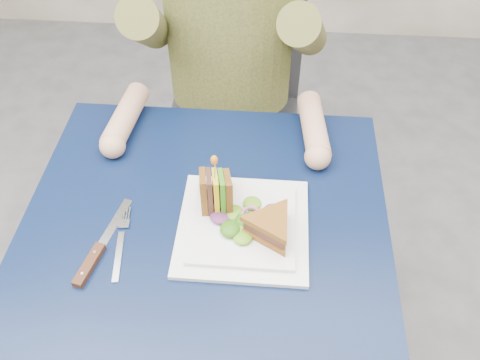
# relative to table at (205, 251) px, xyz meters

# --- Properties ---
(table) EXTENTS (0.75, 0.75, 0.73)m
(table) POSITION_rel_table_xyz_m (0.00, 0.00, 0.00)
(table) COLOR black
(table) RESTS_ON ground
(chair) EXTENTS (0.42, 0.40, 0.93)m
(chair) POSITION_rel_table_xyz_m (0.00, 0.69, -0.11)
(chair) COLOR #47474C
(chair) RESTS_ON ground
(diner) EXTENTS (0.54, 0.59, 0.74)m
(diner) POSITION_rel_table_xyz_m (-0.00, 0.57, 0.26)
(diner) COLOR brown
(diner) RESTS_ON chair
(plate) EXTENTS (0.26, 0.26, 0.02)m
(plate) POSITION_rel_table_xyz_m (0.08, 0.01, 0.09)
(plate) COLOR white
(plate) RESTS_ON table
(sandwich_flat) EXTENTS (0.16, 0.16, 0.05)m
(sandwich_flat) POSITION_rel_table_xyz_m (0.13, -0.02, 0.12)
(sandwich_flat) COLOR brown
(sandwich_flat) RESTS_ON plate
(sandwich_upright) EXTENTS (0.09, 0.14, 0.14)m
(sandwich_upright) POSITION_rel_table_xyz_m (0.02, 0.05, 0.13)
(sandwich_upright) COLOR brown
(sandwich_upright) RESTS_ON plate
(fork) EXTENTS (0.03, 0.18, 0.01)m
(fork) POSITION_rel_table_xyz_m (-0.16, -0.05, 0.08)
(fork) COLOR silver
(fork) RESTS_ON table
(knife) EXTENTS (0.06, 0.22, 0.02)m
(knife) POSITION_rel_table_xyz_m (-0.20, -0.09, 0.09)
(knife) COLOR silver
(knife) RESTS_ON table
(toothpick) EXTENTS (0.01, 0.01, 0.06)m
(toothpick) POSITION_rel_table_xyz_m (0.02, 0.05, 0.20)
(toothpick) COLOR tan
(toothpick) RESTS_ON sandwich_upright
(toothpick_frill) EXTENTS (0.01, 0.01, 0.02)m
(toothpick_frill) POSITION_rel_table_xyz_m (0.02, 0.05, 0.23)
(toothpick_frill) COLOR orange
(toothpick_frill) RESTS_ON sandwich_upright
(lettuce_spill) EXTENTS (0.15, 0.13, 0.02)m
(lettuce_spill) POSITION_rel_table_xyz_m (0.08, 0.02, 0.11)
(lettuce_spill) COLOR #337A14
(lettuce_spill) RESTS_ON plate
(onion_ring) EXTENTS (0.04, 0.04, 0.02)m
(onion_ring) POSITION_rel_table_xyz_m (0.09, 0.01, 0.11)
(onion_ring) COLOR #9E4C7A
(onion_ring) RESTS_ON plate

